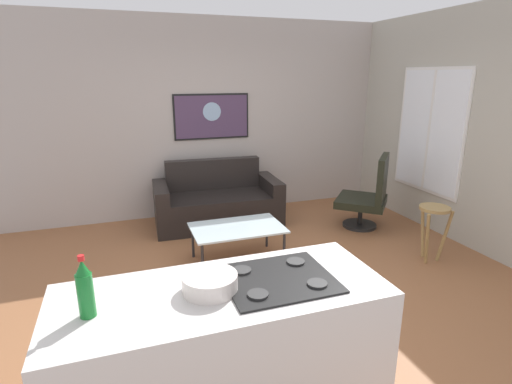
% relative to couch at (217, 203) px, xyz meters
% --- Properties ---
extents(ground, '(6.40, 6.40, 0.04)m').
position_rel_couch_xyz_m(ground, '(0.08, -1.86, -0.31)').
color(ground, '#915B38').
extents(back_wall, '(6.40, 0.05, 2.80)m').
position_rel_couch_xyz_m(back_wall, '(0.08, 0.56, 1.11)').
color(back_wall, '#B0A6A0').
rests_on(back_wall, ground).
extents(right_wall, '(0.05, 6.40, 2.80)m').
position_rel_couch_xyz_m(right_wall, '(2.70, -1.56, 1.11)').
color(right_wall, '#ADAA9C').
rests_on(right_wall, ground).
extents(couch, '(1.74, 0.91, 0.86)m').
position_rel_couch_xyz_m(couch, '(0.00, 0.00, 0.00)').
color(couch, black).
rests_on(couch, ground).
extents(coffee_table, '(1.00, 0.64, 0.41)m').
position_rel_couch_xyz_m(coffee_table, '(-0.08, -1.25, 0.09)').
color(coffee_table, silver).
rests_on(coffee_table, ground).
extents(armchair, '(0.90, 0.91, 1.01)m').
position_rel_couch_xyz_m(armchair, '(1.89, -0.84, 0.17)').
color(armchair, black).
rests_on(armchair, ground).
extents(bar_stool, '(0.37, 0.37, 0.64)m').
position_rel_couch_xyz_m(bar_stool, '(1.96, -1.94, 0.21)').
color(bar_stool, '#9B7A46').
rests_on(bar_stool, ground).
extents(kitchen_counter, '(1.78, 0.72, 0.94)m').
position_rel_couch_xyz_m(kitchen_counter, '(-0.78, -3.36, 0.17)').
color(kitchen_counter, silver).
rests_on(kitchen_counter, ground).
extents(soda_bottle, '(0.08, 0.08, 0.31)m').
position_rel_couch_xyz_m(soda_bottle, '(-1.45, -3.39, 0.77)').
color(soda_bottle, '#18732A').
rests_on(soda_bottle, kitchen_counter).
extents(mixing_bowl, '(0.30, 0.30, 0.09)m').
position_rel_couch_xyz_m(mixing_bowl, '(-0.85, -3.35, 0.67)').
color(mixing_bowl, silver).
rests_on(mixing_bowl, kitchen_counter).
extents(wall_painting, '(1.10, 0.03, 0.65)m').
position_rel_couch_xyz_m(wall_painting, '(0.07, 0.52, 1.15)').
color(wall_painting, black).
extents(window, '(0.03, 1.19, 1.63)m').
position_rel_couch_xyz_m(window, '(2.66, -0.96, 1.01)').
color(window, silver).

